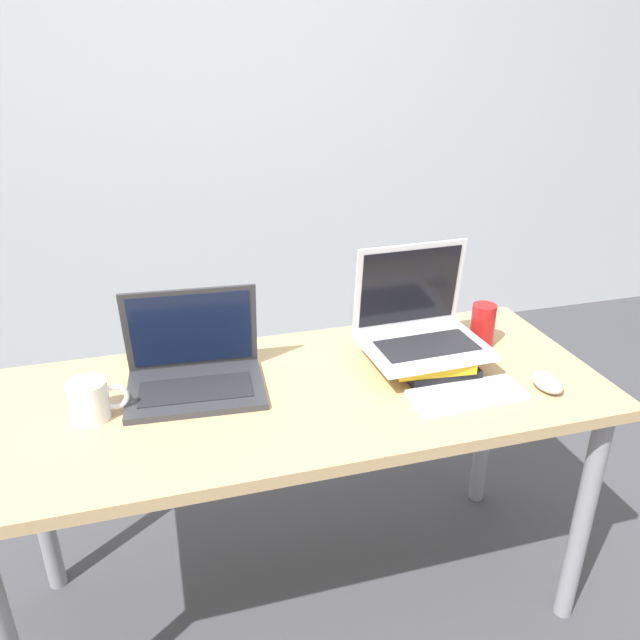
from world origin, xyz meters
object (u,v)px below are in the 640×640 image
Objects in this scene: book_stack at (424,353)px; wireless_keyboard at (467,395)px; mouse at (547,383)px; laptop_left at (194,369)px; mug at (90,400)px; laptop_on_books at (419,326)px; soda_can at (483,325)px.

wireless_keyboard is at bearing -81.12° from book_stack.
mouse reaches higher than wireless_keyboard.
laptop_left is at bearing 163.12° from mouse.
mug reaches higher than book_stack.
laptop_on_books is 0.82m from mug.
mouse is (0.25, -0.21, -0.09)m from laptop_on_books.
wireless_keyboard is 0.21m from mouse.
book_stack is at bearing -165.13° from soda_can.
book_stack is at bearing 138.55° from mouse.
laptop_left is at bearing 159.62° from wireless_keyboard.
laptop_on_books is 2.36× the size of mug.
laptop_on_books is (0.58, -0.04, 0.06)m from laptop_left.
mouse is at bearing -40.41° from laptop_on_books.
mug reaches higher than mouse.
book_stack is 2.14× the size of mug.
mug is (-0.86, 0.15, 0.04)m from wireless_keyboard.
wireless_keyboard is at bearing -20.38° from laptop_left.
wireless_keyboard is at bearing -125.09° from soda_can.
laptop_left is 0.66m from wireless_keyboard.
laptop_left is 0.59m from book_stack.
laptop_left reaches higher than mug.
wireless_keyboard is (0.05, -0.19, -0.10)m from laptop_on_books.
wireless_keyboard is at bearing -10.10° from mug.
laptop_left is 0.58m from laptop_on_books.
book_stack is 0.83m from mug.
wireless_keyboard is (0.62, -0.23, -0.04)m from laptop_left.
wireless_keyboard is 2.91× the size of mouse.
mug is (-0.83, -0.03, 0.02)m from book_stack.
soda_can is at bearing 11.99° from laptop_on_books.
laptop_on_books is 0.34m from mouse.
soda_can is at bearing 54.91° from wireless_keyboard.
laptop_left is 2.80× the size of soda_can.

